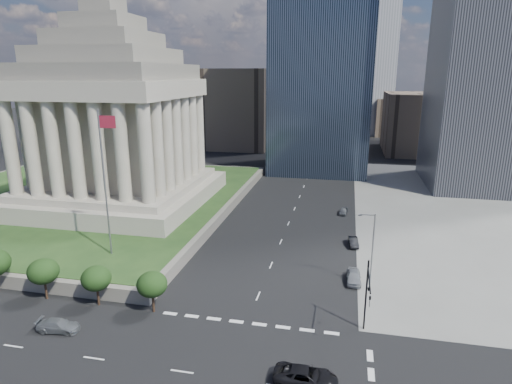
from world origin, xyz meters
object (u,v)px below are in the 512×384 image
(traffic_signal_ne, at_px, (367,293))
(parked_sedan_mid, at_px, (353,242))
(flagpole, at_px, (105,176))
(parked_sedan_near, at_px, (354,277))
(war_memorial, at_px, (112,101))
(suv_grey, at_px, (58,325))
(street_lamp_north, at_px, (371,247))
(pickup_truck, at_px, (306,377))
(parked_sedan_far, at_px, (344,211))

(traffic_signal_ne, bearing_deg, parked_sedan_mid, 92.28)
(flagpole, height_order, parked_sedan_near, flagpole)
(war_memorial, xyz_separation_m, traffic_signal_ne, (46.50, -34.30, -16.15))
(flagpole, relative_size, suv_grey, 4.40)
(suv_grey, bearing_deg, flagpole, 3.54)
(parked_sedan_mid, bearing_deg, street_lamp_north, -88.87)
(street_lamp_north, distance_m, parked_sedan_near, 5.38)
(parked_sedan_mid, bearing_deg, parked_sedan_near, -96.44)
(parked_sedan_near, bearing_deg, traffic_signal_ne, -87.14)
(traffic_signal_ne, relative_size, parked_sedan_mid, 2.05)
(street_lamp_north, height_order, suv_grey, street_lamp_north)
(flagpole, relative_size, traffic_signal_ne, 2.50)
(street_lamp_north, bearing_deg, war_memorial, 154.08)
(pickup_truck, height_order, suv_grey, pickup_truck)
(street_lamp_north, bearing_deg, pickup_truck, -107.44)
(war_memorial, height_order, parked_sedan_near, war_memorial)
(pickup_truck, distance_m, parked_sedan_near, 21.00)
(flagpole, distance_m, parked_sedan_near, 35.61)
(traffic_signal_ne, distance_m, street_lamp_north, 11.34)
(flagpole, height_order, traffic_signal_ne, flagpole)
(traffic_signal_ne, height_order, parked_sedan_near, traffic_signal_ne)
(street_lamp_north, relative_size, pickup_truck, 1.76)
(flagpole, bearing_deg, suv_grey, -80.50)
(war_memorial, height_order, traffic_signal_ne, war_memorial)
(traffic_signal_ne, bearing_deg, pickup_truck, -123.23)
(traffic_signal_ne, height_order, suv_grey, traffic_signal_ne)
(traffic_signal_ne, relative_size, pickup_truck, 1.41)
(pickup_truck, height_order, parked_sedan_mid, pickup_truck)
(flagpole, bearing_deg, street_lamp_north, 1.63)
(street_lamp_north, relative_size, parked_sedan_near, 2.21)
(traffic_signal_ne, xyz_separation_m, suv_grey, (-31.70, -5.39, -4.59))
(war_memorial, distance_m, traffic_signal_ne, 60.00)
(flagpole, height_order, parked_sedan_far, flagpole)
(parked_sedan_far, bearing_deg, parked_sedan_mid, -75.07)
(pickup_truck, relative_size, suv_grey, 1.25)
(parked_sedan_far, bearing_deg, war_memorial, -162.75)
(flagpole, height_order, street_lamp_north, flagpole)
(street_lamp_north, xyz_separation_m, pickup_truck, (-6.06, -19.29, -4.87))
(suv_grey, bearing_deg, parked_sedan_mid, -51.20)
(street_lamp_north, relative_size, parked_sedan_mid, 2.56)
(parked_sedan_mid, bearing_deg, flagpole, -162.56)
(flagpole, xyz_separation_m, parked_sedan_far, (31.54, 30.70, -12.50))
(pickup_truck, bearing_deg, traffic_signal_ne, -32.14)
(parked_sedan_mid, xyz_separation_m, parked_sedan_far, (-1.79, 15.94, -0.03))
(pickup_truck, height_order, parked_sedan_near, pickup_truck)
(suv_grey, bearing_deg, pickup_truck, -101.57)
(flagpole, xyz_separation_m, parked_sedan_near, (33.33, 2.28, -12.34))
(pickup_truck, relative_size, parked_sedan_far, 1.58)
(war_memorial, bearing_deg, suv_grey, -69.56)
(street_lamp_north, bearing_deg, parked_sedan_near, 145.07)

